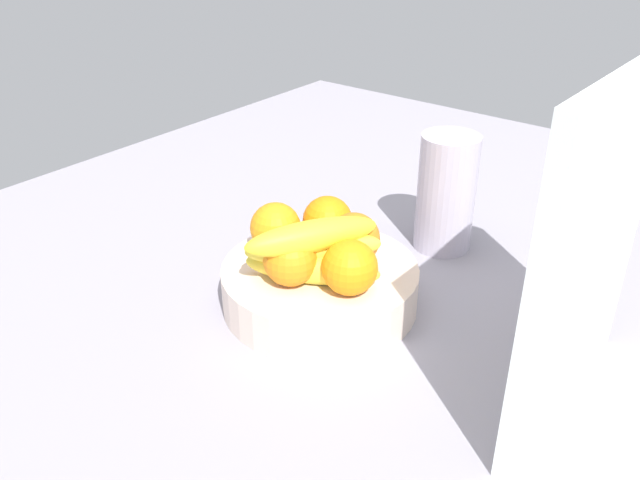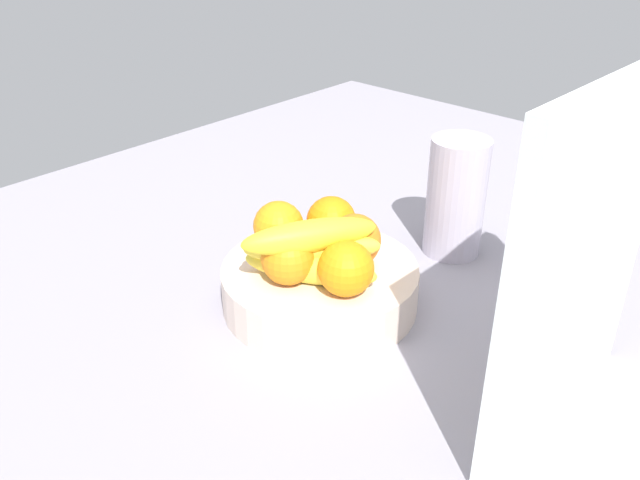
# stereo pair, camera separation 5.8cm
# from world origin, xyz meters

# --- Properties ---
(ground_plane) EXTENTS (1.80, 1.40, 0.03)m
(ground_plane) POSITION_xyz_m (0.00, 0.00, -0.01)
(ground_plane) COLOR gray
(fruit_bowl) EXTENTS (0.26, 0.26, 0.06)m
(fruit_bowl) POSITION_xyz_m (-0.02, -0.01, 0.03)
(fruit_bowl) COLOR beige
(fruit_bowl) RESTS_ON ground_plane
(orange_front_left) EXTENTS (0.07, 0.07, 0.07)m
(orange_front_left) POSITION_xyz_m (-0.08, -0.05, 0.09)
(orange_front_left) COLOR orange
(orange_front_left) RESTS_ON fruit_bowl
(orange_front_right) EXTENTS (0.07, 0.07, 0.07)m
(orange_front_right) POSITION_xyz_m (-0.02, -0.09, 0.09)
(orange_front_right) COLOR orange
(orange_front_right) RESTS_ON fruit_bowl
(orange_center) EXTENTS (0.07, 0.07, 0.07)m
(orange_center) POSITION_xyz_m (0.03, -0.02, 0.09)
(orange_center) COLOR orange
(orange_center) RESTS_ON fruit_bowl
(orange_back_left) EXTENTS (0.07, 0.07, 0.07)m
(orange_back_left) POSITION_xyz_m (0.00, 0.05, 0.09)
(orange_back_left) COLOR orange
(orange_back_left) RESTS_ON fruit_bowl
(orange_back_right) EXTENTS (0.07, 0.07, 0.07)m
(orange_back_right) POSITION_xyz_m (-0.06, 0.01, 0.09)
(orange_back_right) COLOR orange
(orange_back_right) RESTS_ON fruit_bowl
(banana_bunch) EXTENTS (0.17, 0.17, 0.08)m
(banana_bunch) POSITION_xyz_m (0.01, -0.00, 0.10)
(banana_bunch) COLOR yellow
(banana_bunch) RESTS_ON fruit_bowl
(cutting_board) EXTENTS (0.28, 0.02, 0.36)m
(cutting_board) POSITION_xyz_m (-0.04, 0.30, 0.18)
(cutting_board) COLOR white
(cutting_board) RESTS_ON ground_plane
(thermos_tumbler) EXTENTS (0.09, 0.09, 0.18)m
(thermos_tumbler) POSITION_xyz_m (-0.27, 0.03, 0.09)
(thermos_tumbler) COLOR #B6ADBF
(thermos_tumbler) RESTS_ON ground_plane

